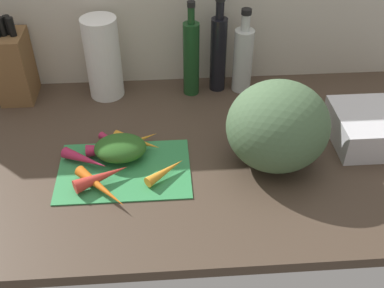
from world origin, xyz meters
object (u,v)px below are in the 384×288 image
carrot_5 (85,159)px  paper_towel_roll (103,58)px  carrot_7 (137,142)px  bottle_1 (218,52)px  carrot_4 (138,140)px  carrot_1 (112,149)px  carrot_6 (118,144)px  bottle_2 (243,58)px  dish_rack (381,128)px  carrot_2 (116,143)px  carrot_3 (165,171)px  carrot_8 (101,188)px  winter_squash (278,126)px  bottle_0 (191,57)px  knife_block (13,66)px  carrot_0 (102,177)px  cutting_board (124,170)px

carrot_5 → paper_towel_roll: bearing=84.7°
carrot_7 → bottle_1: 40.46cm
carrot_4 → carrot_1: bearing=-148.9°
carrot_6 → bottle_2: (38.34, 28.87, 9.04)cm
carrot_6 → dish_rack: (72.64, -1.03, 2.37)cm
carrot_2 → carrot_3: size_ratio=0.99×
carrot_8 → winter_squash: 46.43cm
bottle_1 → dish_rack: bearing=-36.4°
bottle_0 → dish_rack: size_ratio=1.16×
carrot_7 → bottle_1: (25.38, 29.63, 10.72)cm
carrot_6 → carrot_8: bearing=-100.7°
bottle_0 → carrot_4: bearing=-122.1°
carrot_2 → bottle_0: size_ratio=0.39×
carrot_1 → knife_block: (-30.87, 31.78, 8.69)cm
carrot_1 → carrot_3: bearing=-33.3°
carrot_3 → knife_block: 61.59cm
carrot_8 → carrot_4: bearing=64.8°
carrot_5 → bottle_2: (46.56, 34.97, 8.78)cm
carrot_3 → winter_squash: bearing=8.3°
carrot_2 → carrot_7: (5.83, -0.40, 0.59)cm
carrot_1 → carrot_2: (0.86, 3.36, -0.66)cm
carrot_1 → knife_block: bearing=134.2°
carrot_4 → bottle_1: bearing=48.4°
carrot_0 → carrot_1: bearing=80.6°
winter_squash → carrot_5: bearing=178.0°
carrot_2 → knife_block: 43.61cm
carrot_0 → winter_squash: winter_squash is taller
winter_squash → bottle_2: size_ratio=0.96×
carrot_0 → bottle_1: size_ratio=0.46×
carrot_8 → carrot_1: bearing=83.0°
carrot_0 → carrot_2: 14.32cm
carrot_1 → cutting_board: bearing=-60.5°
winter_squash → carrot_7: bearing=167.4°
carrot_2 → carrot_4: bearing=7.3°
carrot_7 → bottle_2: size_ratio=0.50×
carrot_3 → carrot_2: bearing=136.4°
paper_towel_roll → bottle_1: size_ratio=0.83×
bottle_2 → carrot_8: bearing=-132.3°
carrot_3 → bottle_2: (25.65, 40.86, 8.97)cm
carrot_0 → knife_block: bearing=124.4°
carrot_3 → carrot_6: 17.46cm
carrot_6 → dish_rack: bearing=-0.8°
winter_squash → bottle_0: (-19.33, 35.74, 0.85)cm
bottle_0 → winter_squash: bearing=-61.6°
bottle_1 → winter_squash: bearing=-74.1°
knife_block → dish_rack: (104.95, -30.11, -6.72)cm
bottle_2 → bottle_1: bearing=172.5°
carrot_0 → carrot_2: (2.64, 14.06, -0.75)cm
bottle_1 → carrot_3: bearing=-113.2°
carrot_7 → knife_block: size_ratio=0.50×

